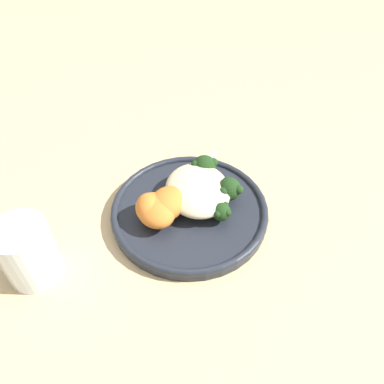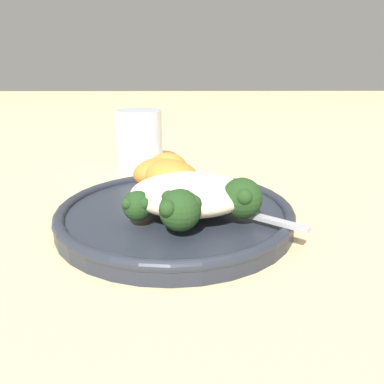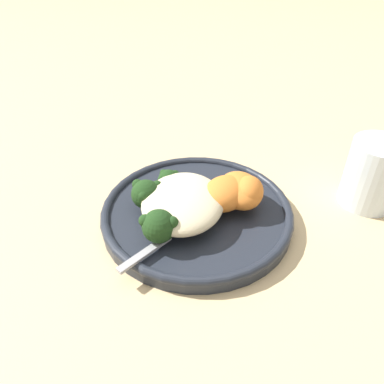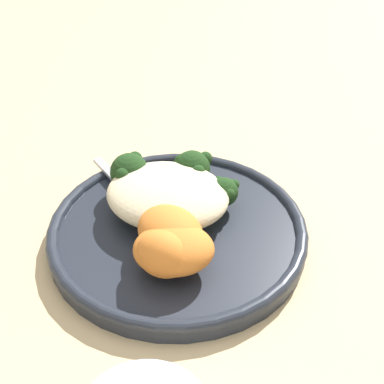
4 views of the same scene
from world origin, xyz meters
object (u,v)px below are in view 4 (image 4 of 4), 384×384
(quinoa_mound, at_px, (167,195))
(broccoli_stalk_0, at_px, (216,198))
(plate, at_px, (178,231))
(sweet_potato_chunk_1, at_px, (174,249))
(sweet_potato_chunk_0, at_px, (170,232))
(sweet_potato_chunk_2, at_px, (163,254))
(broccoli_stalk_1, at_px, (194,174))
(broccoli_stalk_3, at_px, (143,206))
(broccoli_stalk_2, at_px, (137,180))
(spoon, at_px, (132,195))

(quinoa_mound, xyz_separation_m, broccoli_stalk_0, (0.04, 0.02, -0.00))
(quinoa_mound, bearing_deg, plate, -45.91)
(plate, height_order, sweet_potato_chunk_1, sweet_potato_chunk_1)
(sweet_potato_chunk_0, bearing_deg, sweet_potato_chunk_2, -81.66)
(plate, height_order, broccoli_stalk_1, broccoli_stalk_1)
(broccoli_stalk_0, height_order, broccoli_stalk_1, broccoli_stalk_1)
(broccoli_stalk_3, bearing_deg, sweet_potato_chunk_1, 143.98)
(sweet_potato_chunk_1, bearing_deg, broccoli_stalk_0, 81.68)
(sweet_potato_chunk_1, relative_size, sweet_potato_chunk_2, 1.45)
(broccoli_stalk_2, xyz_separation_m, broccoli_stalk_3, (0.02, -0.03, -0.01))
(broccoli_stalk_0, height_order, sweet_potato_chunk_2, sweet_potato_chunk_2)
(broccoli_stalk_2, height_order, sweet_potato_chunk_2, sweet_potato_chunk_2)
(quinoa_mound, bearing_deg, sweet_potato_chunk_1, -65.68)
(broccoli_stalk_1, relative_size, spoon, 1.00)
(sweet_potato_chunk_0, bearing_deg, spoon, 137.45)
(quinoa_mound, xyz_separation_m, spoon, (-0.04, 0.01, -0.01))
(sweet_potato_chunk_0, height_order, spoon, sweet_potato_chunk_0)
(broccoli_stalk_0, relative_size, broccoli_stalk_1, 0.73)
(broccoli_stalk_0, height_order, broccoli_stalk_2, broccoli_stalk_2)
(plate, xyz_separation_m, broccoli_stalk_0, (0.03, 0.03, 0.02))
(quinoa_mound, height_order, sweet_potato_chunk_1, sweet_potato_chunk_1)
(broccoli_stalk_1, height_order, broccoli_stalk_2, broccoli_stalk_2)
(plate, distance_m, sweet_potato_chunk_2, 0.07)
(broccoli_stalk_3, distance_m, spoon, 0.03)
(sweet_potato_chunk_0, relative_size, sweet_potato_chunk_2, 1.39)
(quinoa_mound, xyz_separation_m, sweet_potato_chunk_2, (0.03, -0.08, 0.00))
(quinoa_mound, relative_size, broccoli_stalk_2, 1.14)
(broccoli_stalk_1, xyz_separation_m, sweet_potato_chunk_1, (0.02, -0.11, 0.00))
(plate, bearing_deg, sweet_potato_chunk_0, -80.03)
(plate, distance_m, broccoli_stalk_1, 0.06)
(sweet_potato_chunk_1, bearing_deg, sweet_potato_chunk_2, -118.97)
(broccoli_stalk_2, distance_m, sweet_potato_chunk_0, 0.09)
(plate, distance_m, broccoli_stalk_3, 0.04)
(broccoli_stalk_1, relative_size, sweet_potato_chunk_2, 2.08)
(plate, distance_m, spoon, 0.06)
(broccoli_stalk_0, xyz_separation_m, broccoli_stalk_1, (-0.03, 0.02, 0.00))
(broccoli_stalk_0, height_order, sweet_potato_chunk_1, sweet_potato_chunk_1)
(spoon, bearing_deg, sweet_potato_chunk_0, 175.15)
(broccoli_stalk_3, bearing_deg, plate, -167.88)
(plate, height_order, broccoli_stalk_3, broccoli_stalk_3)
(sweet_potato_chunk_1, height_order, sweet_potato_chunk_2, sweet_potato_chunk_2)
(broccoli_stalk_3, distance_m, sweet_potato_chunk_0, 0.05)
(broccoli_stalk_1, relative_size, broccoli_stalk_2, 0.95)
(sweet_potato_chunk_0, xyz_separation_m, sweet_potato_chunk_2, (0.00, -0.03, 0.00))
(plate, relative_size, quinoa_mound, 2.07)
(broccoli_stalk_0, xyz_separation_m, sweet_potato_chunk_0, (-0.02, -0.07, 0.01))
(plate, relative_size, broccoli_stalk_1, 2.50)
(quinoa_mound, distance_m, sweet_potato_chunk_2, 0.08)
(sweet_potato_chunk_2, bearing_deg, quinoa_mound, 107.96)
(broccoli_stalk_0, distance_m, sweet_potato_chunk_2, 0.10)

